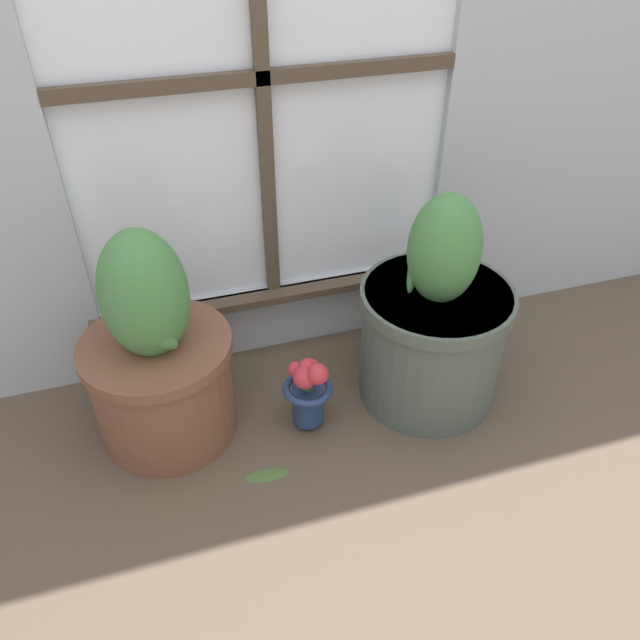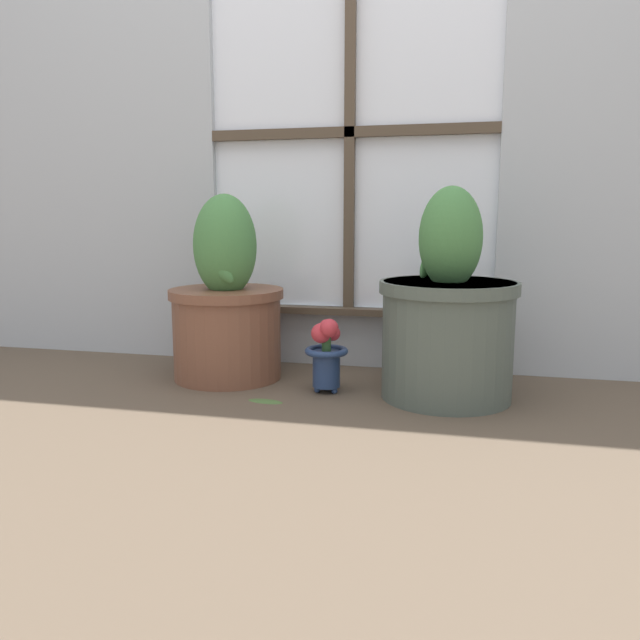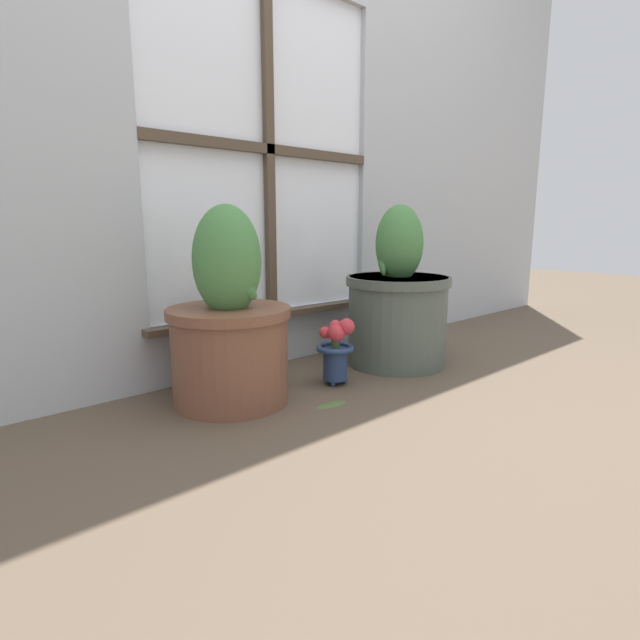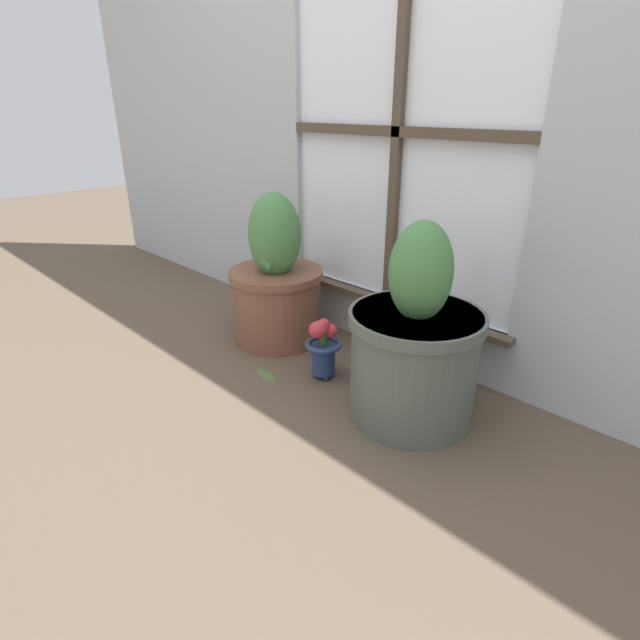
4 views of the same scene
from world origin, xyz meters
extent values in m
plane|color=brown|center=(0.00, 0.00, 0.00)|extent=(10.00, 10.00, 0.00)
cube|color=#B2B7BC|center=(-1.35, 0.61, 1.25)|extent=(1.69, 0.05, 2.50)
cube|color=#B2B7BC|center=(0.00, 0.61, 0.11)|extent=(1.02, 0.05, 0.22)
cube|color=white|center=(0.00, 0.62, 0.83)|extent=(1.02, 0.02, 1.23)
cube|color=#4C3D2D|center=(0.00, 0.59, 0.83)|extent=(0.04, 0.02, 1.23)
cube|color=#4C3D2D|center=(0.00, 0.59, 0.83)|extent=(1.02, 0.02, 0.04)
cube|color=#4C3D2D|center=(0.00, 0.56, 0.21)|extent=(1.08, 0.06, 0.02)
cylinder|color=brown|center=(-0.37, 0.32, 0.15)|extent=(0.36, 0.36, 0.30)
cylinder|color=brown|center=(-0.37, 0.32, 0.29)|extent=(0.38, 0.38, 0.03)
cylinder|color=#38281E|center=(-0.37, 0.32, 0.30)|extent=(0.33, 0.33, 0.01)
ellipsoid|color=#477F42|center=(-0.37, 0.32, 0.45)|extent=(0.21, 0.21, 0.34)
ellipsoid|color=#477F42|center=(-0.36, 0.24, 0.38)|extent=(0.12, 0.04, 0.13)
cylinder|color=#4C564C|center=(0.37, 0.25, 0.18)|extent=(0.39, 0.39, 0.36)
cylinder|color=#4C564C|center=(0.37, 0.25, 0.34)|extent=(0.41, 0.41, 0.04)
cylinder|color=#38281E|center=(0.37, 0.25, 0.35)|extent=(0.36, 0.36, 0.01)
ellipsoid|color=#477F42|center=(0.37, 0.25, 0.48)|extent=(0.18, 0.18, 0.30)
ellipsoid|color=#477F42|center=(0.31, 0.29, 0.42)|extent=(0.10, 0.13, 0.15)
sphere|color=navy|center=(0.00, 0.26, 0.01)|extent=(0.02, 0.02, 0.02)
sphere|color=navy|center=(-0.03, 0.21, 0.01)|extent=(0.02, 0.02, 0.02)
sphere|color=navy|center=(0.03, 0.21, 0.01)|extent=(0.02, 0.02, 0.02)
cylinder|color=navy|center=(0.00, 0.23, 0.07)|extent=(0.09, 0.09, 0.11)
torus|color=navy|center=(0.00, 0.23, 0.13)|extent=(0.14, 0.14, 0.02)
cylinder|color=#386633|center=(0.00, 0.23, 0.16)|extent=(0.03, 0.03, 0.06)
sphere|color=#C6333D|center=(0.00, 0.23, 0.21)|extent=(0.04, 0.04, 0.04)
sphere|color=#C6333D|center=(0.02, 0.25, 0.18)|extent=(0.05, 0.05, 0.05)
sphere|color=#C6333D|center=(-0.03, 0.25, 0.19)|extent=(0.04, 0.04, 0.04)
sphere|color=#C6333D|center=(-0.01, 0.21, 0.19)|extent=(0.06, 0.06, 0.06)
sphere|color=#C6333D|center=(0.02, 0.19, 0.21)|extent=(0.06, 0.06, 0.06)
ellipsoid|color=#476633|center=(-0.15, 0.08, 0.00)|extent=(0.11, 0.06, 0.01)
camera|label=1|loc=(-0.32, -0.93, 1.29)|focal=35.00mm
camera|label=2|loc=(0.42, -1.62, 0.54)|focal=35.00mm
camera|label=3|loc=(-1.17, -1.00, 0.56)|focal=28.00mm
camera|label=4|loc=(1.12, -0.92, 0.93)|focal=28.00mm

